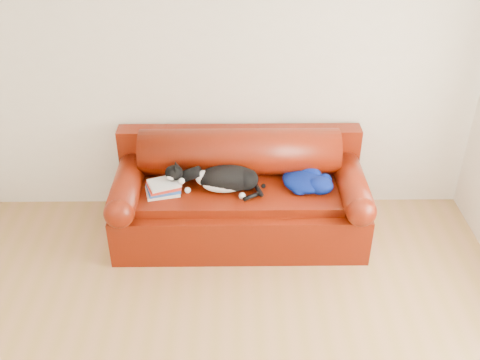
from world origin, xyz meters
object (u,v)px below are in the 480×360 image
object	(u,v)px
cat	(227,179)
blanket	(307,181)
sofa_base	(240,211)
book_stack	(163,188)

from	to	relation	value
cat	blanket	world-z (taller)	cat
sofa_base	blanket	world-z (taller)	blanket
sofa_base	blanket	distance (m)	0.64
cat	blanket	xyz separation A→B (m)	(0.66, 0.03, -0.04)
sofa_base	cat	bearing A→B (deg)	-154.27
sofa_base	cat	xyz separation A→B (m)	(-0.11, -0.05, 0.36)
sofa_base	cat	world-z (taller)	cat
sofa_base	cat	size ratio (longest dim) A/B	3.03
sofa_base	book_stack	bearing A→B (deg)	-171.35
cat	blanket	bearing A→B (deg)	12.93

